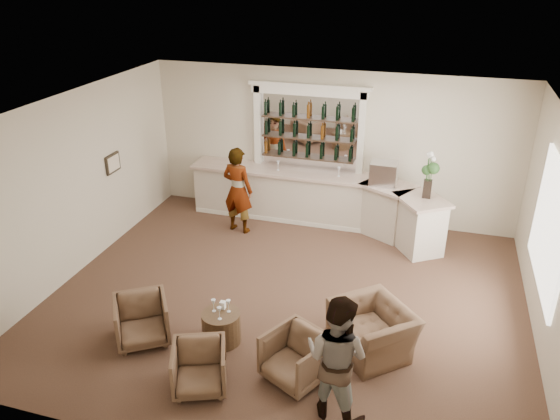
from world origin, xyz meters
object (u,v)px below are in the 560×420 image
object	(u,v)px
armchair_right	(296,357)
flower_vase	(429,172)
armchair_left	(142,320)
bar_counter	(317,200)
guest	(337,358)
espresso_machine	(384,173)
armchair_far	(373,330)
sommelier	(238,190)
cocktail_table	(221,327)
armchair_center	(199,368)

from	to	relation	value
armchair_right	flower_vase	xyz separation A→B (m)	(1.44, 4.36, 1.30)
armchair_left	bar_counter	bearing A→B (deg)	37.45
guest	espresso_machine	xyz separation A→B (m)	(-0.09, 5.25, 0.50)
armchair_far	guest	bearing A→B (deg)	-54.05
armchair_left	sommelier	bearing A→B (deg)	55.11
guest	armchair_right	xyz separation A→B (m)	(-0.64, 0.46, -0.52)
cocktail_table	flower_vase	distance (m)	4.96
bar_counter	sommelier	distance (m)	1.77
armchair_center	cocktail_table	bearing A→B (deg)	73.73
guest	armchair_far	size ratio (longest dim) A/B	1.56
cocktail_table	armchair_far	world-z (taller)	armchair_far
armchair_left	flower_vase	xyz separation A→B (m)	(3.92, 4.21, 1.30)
armchair_center	armchair_right	bearing A→B (deg)	2.48
cocktail_table	armchair_far	distance (m)	2.29
cocktail_table	guest	xyz separation A→B (m)	(1.95, -0.93, 0.63)
bar_counter	armchair_far	size ratio (longest dim) A/B	5.04
armchair_far	sommelier	bearing A→B (deg)	-175.84
sommelier	armchair_right	distance (m)	4.76
espresso_machine	armchair_right	bearing A→B (deg)	-95.60
bar_counter	flower_vase	distance (m)	2.58
cocktail_table	espresso_machine	size ratio (longest dim) A/B	1.10
armchair_left	armchair_far	distance (m)	3.49
armchair_center	flower_vase	distance (m)	5.73
sommelier	bar_counter	bearing A→B (deg)	-141.03
cocktail_table	armchair_center	xyz separation A→B (m)	(0.10, -1.02, 0.08)
armchair_center	armchair_far	distance (m)	2.59
bar_counter	espresso_machine	size ratio (longest dim) A/B	10.59
sommelier	armchair_far	bearing A→B (deg)	147.68
bar_counter	armchair_center	distance (m)	5.45
bar_counter	armchair_right	world-z (taller)	bar_counter
guest	armchair_right	bearing A→B (deg)	-18.65
armchair_left	armchair_right	xyz separation A→B (m)	(2.48, -0.15, 0.00)
flower_vase	armchair_left	bearing A→B (deg)	-132.97
guest	armchair_right	size ratio (longest dim) A/B	2.20
armchair_right	espresso_machine	size ratio (longest dim) A/B	1.49
armchair_center	espresso_machine	bearing A→B (deg)	49.97
sommelier	guest	bearing A→B (deg)	135.08
sommelier	armchair_far	size ratio (longest dim) A/B	1.66
armchair_far	flower_vase	bearing A→B (deg)	129.56
armchair_center	armchair_far	size ratio (longest dim) A/B	0.65
bar_counter	guest	world-z (taller)	guest
espresso_machine	flower_vase	distance (m)	1.03
guest	armchair_center	xyz separation A→B (m)	(-1.85, -0.09, -0.55)
cocktail_table	flower_vase	xyz separation A→B (m)	(2.75, 3.88, 1.42)
armchair_center	flower_vase	bearing A→B (deg)	39.80
guest	bar_counter	bearing A→B (deg)	-57.46
bar_counter	armchair_far	bearing A→B (deg)	-66.02
armchair_right	armchair_far	xyz separation A→B (m)	(0.93, 0.91, 0.00)
armchair_center	espresso_machine	world-z (taller)	espresso_machine
armchair_far	espresso_machine	distance (m)	4.03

